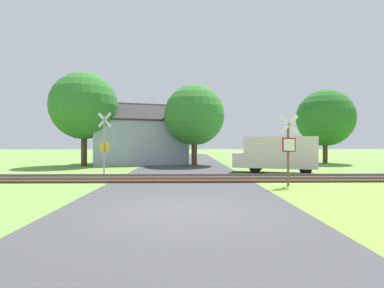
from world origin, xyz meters
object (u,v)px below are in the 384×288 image
Objects in this scene: stop_sign_near at (289,146)px; mail_truck at (277,153)px; crossing_sign_far at (104,141)px; tree_far at (325,118)px; house at (139,141)px; tree_left at (84,106)px; tree_center at (194,115)px.

mail_truck is at bearing -110.30° from stop_sign_near.
tree_far is (17.42, 9.50, 2.16)m from crossing_sign_far.
house is (0.52, 9.42, 0.08)m from crossing_sign_far.
tree_left reaches higher than crossing_sign_far.
crossing_sign_far is at bearing -35.79° from stop_sign_near.
house is at bearing 156.84° from tree_center.
tree_left is (-4.03, -2.56, 2.80)m from house.
tree_left is at bearing 84.80° from mail_truck.
house is 5.75m from tree_center.
stop_sign_near is at bearing -72.91° from tree_center.
stop_sign_near reaches higher than mail_truck.
crossing_sign_far reaches higher than mail_truck.
tree_left is (-3.51, 6.85, 2.88)m from crossing_sign_far.
stop_sign_near is 0.59× the size of mail_truck.
tree_far is at bearing 7.20° from tree_left.
tree_far is 21.12m from tree_left.
tree_far reaches higher than tree_center.
tree_left is at bearing -177.06° from tree_center.
house is (-8.65, 14.22, 0.33)m from stop_sign_near.
house is 5.54m from tree_left.
stop_sign_near is at bearing -11.12° from crossing_sign_far.
house reaches higher than stop_sign_near.
mail_truck is at bearing -52.85° from tree_center.
mail_truck is at bearing -129.03° from tree_far.
crossing_sign_far is 9.37m from tree_center.
house is 1.42× the size of tree_center.
stop_sign_near is 0.85× the size of crossing_sign_far.
tree_left reaches higher than tree_far.
tree_center is (-11.99, -2.18, 0.04)m from tree_far.
tree_far reaches higher than stop_sign_near.
stop_sign_near is 12.91m from tree_center.
tree_center is 8.99m from tree_left.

